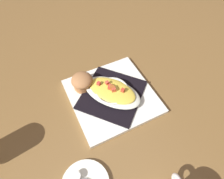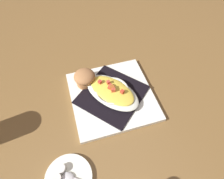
{
  "view_description": "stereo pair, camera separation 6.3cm",
  "coord_description": "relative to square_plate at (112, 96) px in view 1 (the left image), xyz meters",
  "views": [
    {
      "loc": [
        0.3,
        -0.22,
        0.55
      ],
      "look_at": [
        0.0,
        0.0,
        0.04
      ],
      "focal_mm": 31.78,
      "sensor_mm": 36.0,
      "label": 1
    },
    {
      "loc": [
        0.33,
        -0.17,
        0.55
      ],
      "look_at": [
        0.0,
        0.0,
        0.04
      ],
      "focal_mm": 31.78,
      "sensor_mm": 36.0,
      "label": 2
    }
  ],
  "objects": [
    {
      "name": "ground_plane",
      "position": [
        0.0,
        0.0,
        -0.01
      ],
      "size": [
        2.6,
        2.6,
        0.0
      ],
      "primitive_type": "plane",
      "color": "brown"
    },
    {
      "name": "creamer_cup_0",
      "position": [
        0.15,
        -0.23,
        0.01
      ],
      "size": [
        0.02,
        0.02,
        0.02
      ],
      "primitive_type": "cylinder",
      "color": "white",
      "rests_on": "creamer_saucer"
    },
    {
      "name": "square_plate",
      "position": [
        0.0,
        0.0,
        0.0
      ],
      "size": [
        0.31,
        0.31,
        0.01
      ],
      "primitive_type": "cube",
      "rotation": [
        0.0,
        0.0,
        -0.19
      ],
      "color": "white",
      "rests_on": "ground_plane"
    },
    {
      "name": "folded_napkin",
      "position": [
        0.0,
        0.0,
        0.01
      ],
      "size": [
        0.26,
        0.26,
        0.0
      ],
      "primitive_type": "cube",
      "rotation": [
        0.0,
        0.0,
        0.54
      ],
      "color": "black",
      "rests_on": "square_plate"
    },
    {
      "name": "gratin_dish",
      "position": [
        -0.0,
        0.0,
        0.03
      ],
      "size": [
        0.22,
        0.18,
        0.04
      ],
      "color": "silver",
      "rests_on": "folded_napkin"
    },
    {
      "name": "muffin",
      "position": [
        -0.09,
        -0.06,
        0.04
      ],
      "size": [
        0.07,
        0.07,
        0.05
      ],
      "color": "#AA6C3D",
      "rests_on": "square_plate"
    }
  ]
}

